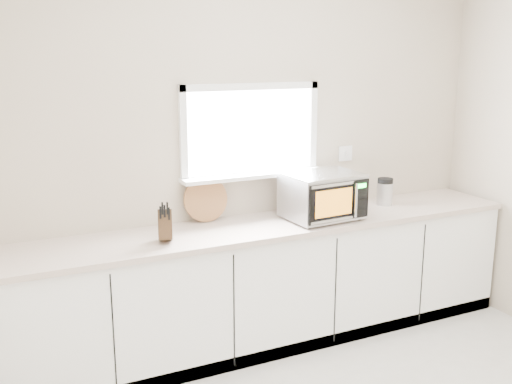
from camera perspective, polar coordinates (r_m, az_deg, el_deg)
back_wall at (r=4.46m, az=-0.59°, el=3.46°), size 4.00×0.17×2.70m
cabinets at (r=4.46m, az=1.07°, el=-8.90°), size 3.92×0.60×0.88m
countertop at (r=4.30m, az=1.16°, el=-3.26°), size 3.92×0.64×0.04m
microwave at (r=4.39m, az=6.38°, el=-0.31°), size 0.56×0.45×0.34m
knife_block at (r=3.91m, az=-8.65°, el=-3.02°), size 0.14×0.21×0.27m
cutting_board at (r=4.32m, az=-4.82°, el=-0.69°), size 0.33×0.08×0.33m
coffee_grinder at (r=4.90m, az=12.17°, el=0.06°), size 0.16×0.16×0.22m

